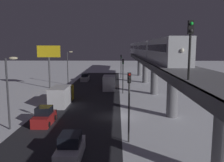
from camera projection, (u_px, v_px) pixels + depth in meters
name	position (u px, v px, depth m)	size (l,w,h in m)	color
ground_plane	(116.00, 116.00, 29.84)	(240.00, 240.00, 0.00)	white
avenue_asphalt	(77.00, 116.00, 29.95)	(11.00, 100.09, 0.01)	#28282D
elevated_railway	(173.00, 73.00, 28.90)	(5.00, 100.09, 6.39)	slate
subway_train	(144.00, 49.00, 61.56)	(2.94, 74.07, 3.40)	#B7BABF
rail_signal	(190.00, 40.00, 15.97)	(0.36, 0.41, 4.00)	black
sedan_red	(44.00, 117.00, 26.88)	(1.91, 4.12, 1.97)	#A51E1E
sedan_white	(70.00, 148.00, 18.53)	(1.80, 4.15, 1.97)	silver
sedan_silver	(85.00, 78.00, 60.80)	(1.80, 4.65, 1.97)	#B2B2B7
box_truck	(62.00, 95.00, 36.01)	(2.40, 7.40, 2.80)	gold
delivery_van	(109.00, 82.00, 49.27)	(2.40, 7.40, 2.80)	#A51E1E
traffic_light_near	(129.00, 97.00, 21.12)	(0.32, 0.44, 6.40)	#2D2D2D
traffic_light_mid	(123.00, 71.00, 43.91)	(0.32, 0.44, 6.40)	#2D2D2D
traffic_light_far	(121.00, 63.00, 66.70)	(0.32, 0.44, 6.40)	#2D2D2D
commercial_billboard	(49.00, 56.00, 49.27)	(4.80, 0.36, 8.90)	#4C4C51
street_lamp_near	(9.00, 84.00, 24.44)	(1.35, 0.44, 7.65)	#38383D
street_lamp_far	(69.00, 64.00, 54.13)	(1.35, 0.44, 7.65)	#38383D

